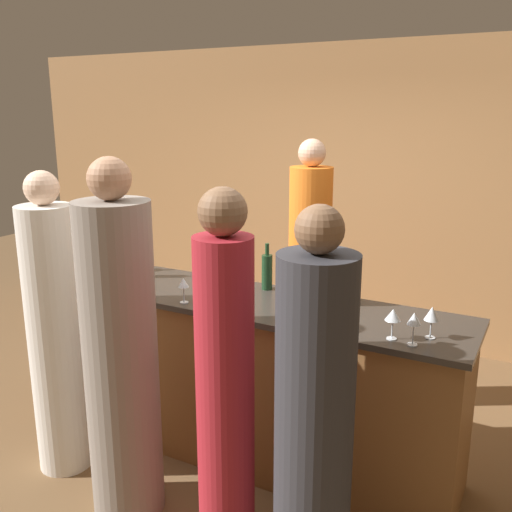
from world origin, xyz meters
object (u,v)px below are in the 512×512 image
object	(u,v)px
wine_bottle_2	(112,254)
guest_1	(121,357)
guest_2	(55,335)
bartender	(309,284)
guest_0	(225,388)
wine_bottle_1	(267,271)
guest_3	(314,424)
ice_bucket	(341,284)
wine_bottle_0	(137,261)

from	to	relation	value
wine_bottle_2	guest_1	bearing A→B (deg)	-46.50
guest_2	wine_bottle_2	distance (m)	0.84
guest_1	guest_2	distance (m)	0.64
guest_1	bartender	bearing A→B (deg)	76.04
guest_2	wine_bottle_2	world-z (taller)	guest_2
guest_0	wine_bottle_2	world-z (taller)	guest_0
bartender	wine_bottle_1	world-z (taller)	bartender
guest_3	wine_bottle_2	distance (m)	2.18
guest_1	wine_bottle_2	distance (m)	1.24
guest_3	guest_1	bearing A→B (deg)	178.53
guest_1	ice_bucket	size ratio (longest dim) A/B	9.04
guest_0	guest_1	size ratio (longest dim) A/B	0.95
wine_bottle_0	ice_bucket	size ratio (longest dim) A/B	1.31
guest_0	wine_bottle_0	bearing A→B (deg)	145.39
bartender	guest_1	world-z (taller)	bartender
bartender	guest_3	world-z (taller)	bartender
guest_1	guest_3	distance (m)	1.13
wine_bottle_0	wine_bottle_2	xyz separation A→B (m)	(-0.27, 0.04, 0.01)
bartender	wine_bottle_0	bearing A→B (deg)	38.58
wine_bottle_1	wine_bottle_2	bearing A→B (deg)	-173.34
wine_bottle_0	ice_bucket	world-z (taller)	wine_bottle_0
guest_0	ice_bucket	world-z (taller)	guest_0
guest_2	wine_bottle_0	world-z (taller)	guest_2
guest_2	wine_bottle_0	distance (m)	0.78
bartender	guest_3	distance (m)	1.79
wine_bottle_2	bartender	bearing A→B (deg)	30.75
bartender	guest_0	distance (m)	1.63
wine_bottle_0	ice_bucket	xyz separation A→B (m)	(1.43, 0.16, -0.01)
bartender	guest_2	xyz separation A→B (m)	(-1.02, -1.48, -0.07)
guest_2	guest_3	xyz separation A→B (m)	(1.75, -0.15, -0.02)
guest_1	wine_bottle_1	xyz separation A→B (m)	(0.35, 1.01, 0.27)
guest_1	wine_bottle_0	size ratio (longest dim) A/B	6.88
wine_bottle_0	wine_bottle_1	bearing A→B (deg)	10.79
bartender	guest_1	xyz separation A→B (m)	(-0.40, -1.61, -0.03)
guest_1	wine_bottle_1	bearing A→B (deg)	70.72
wine_bottle_2	ice_bucket	xyz separation A→B (m)	(1.69, 0.13, -0.01)
guest_3	ice_bucket	distance (m)	1.11
guest_1	wine_bottle_0	xyz separation A→B (m)	(-0.56, 0.84, 0.26)
guest_0	guest_2	xyz separation A→B (m)	(-1.27, 0.12, -0.02)
guest_3	wine_bottle_1	size ratio (longest dim) A/B	6.02
bartender	wine_bottle_1	bearing A→B (deg)	85.67
guest_0	guest_2	world-z (taller)	guest_0
wine_bottle_0	wine_bottle_1	size ratio (longest dim) A/B	0.94
guest_2	wine_bottle_2	bearing A→B (deg)	105.40
bartender	ice_bucket	distance (m)	0.80
wine_bottle_2	guest_2	bearing A→B (deg)	-74.60
bartender	guest_3	bearing A→B (deg)	113.88
guest_1	wine_bottle_2	world-z (taller)	guest_1
guest_3	ice_bucket	world-z (taller)	guest_3
wine_bottle_1	wine_bottle_2	world-z (taller)	wine_bottle_2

